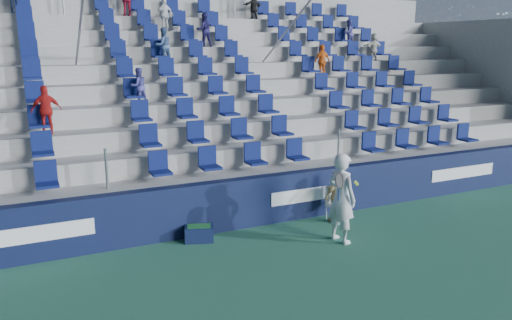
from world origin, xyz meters
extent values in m
plane|color=#2D694C|center=(0.00, 0.00, 0.00)|extent=(70.00, 70.00, 0.00)
cube|color=#0F1738|center=(0.00, 3.15, 0.60)|extent=(24.00, 0.30, 1.20)
cube|color=white|center=(-5.00, 2.99, 0.62)|extent=(3.20, 0.02, 0.34)
cube|color=white|center=(1.50, 2.99, 0.62)|extent=(1.60, 0.02, 0.34)
cube|color=white|center=(7.00, 2.99, 0.62)|extent=(2.40, 0.02, 0.34)
cube|color=#A1A19C|center=(0.00, 3.72, 0.60)|extent=(24.00, 0.85, 1.20)
cube|color=#A1A19C|center=(0.00, 4.57, 0.85)|extent=(24.00, 0.85, 1.70)
cube|color=#A1A19C|center=(0.00, 5.42, 1.10)|extent=(24.00, 0.85, 2.20)
cube|color=#A1A19C|center=(0.00, 6.28, 1.35)|extent=(24.00, 0.85, 2.70)
cube|color=#A1A19C|center=(0.00, 7.12, 1.60)|extent=(24.00, 0.85, 3.20)
cube|color=#A1A19C|center=(0.00, 7.97, 1.85)|extent=(24.00, 0.85, 3.70)
cube|color=#A1A19C|center=(0.00, 8.82, 2.10)|extent=(24.00, 0.85, 4.20)
cube|color=#A1A19C|center=(0.00, 9.68, 2.35)|extent=(24.00, 0.85, 4.70)
cube|color=#A1A19C|center=(0.00, 10.52, 2.60)|extent=(24.00, 0.85, 5.20)
cube|color=#A1A19C|center=(0.00, 11.20, 3.10)|extent=(24.00, 0.50, 6.20)
cube|color=#A1A19C|center=(11.85, 7.12, 2.60)|extent=(0.30, 7.65, 5.20)
cube|color=#0D174F|center=(0.00, 3.72, 1.55)|extent=(16.05, 0.50, 0.70)
cube|color=#0D174F|center=(0.00, 4.57, 2.05)|extent=(16.05, 0.50, 0.70)
cube|color=#0D174F|center=(0.00, 5.42, 2.55)|extent=(16.05, 0.50, 0.70)
cube|color=#0D174F|center=(0.00, 6.28, 3.05)|extent=(16.05, 0.50, 0.70)
cube|color=#0D174F|center=(0.00, 7.12, 3.55)|extent=(16.05, 0.50, 0.70)
cube|color=#0D174F|center=(0.00, 7.97, 4.05)|extent=(16.05, 0.50, 0.70)
cube|color=#0D174F|center=(0.00, 8.82, 4.55)|extent=(16.05, 0.50, 0.70)
cube|color=#0D174F|center=(0.00, 9.68, 5.05)|extent=(16.05, 0.50, 0.70)
cube|color=#0D174F|center=(0.00, 10.52, 5.55)|extent=(16.05, 0.50, 0.70)
cylinder|color=gray|center=(-3.00, 7.12, 4.35)|extent=(0.06, 7.68, 4.55)
cylinder|color=gray|center=(3.00, 7.12, 4.35)|extent=(0.06, 7.68, 4.55)
imported|color=orange|center=(4.63, 7.08, 3.74)|extent=(0.67, 0.37, 1.08)
imported|color=#AE1817|center=(-4.01, 5.38, 2.77)|extent=(0.69, 0.33, 1.15)
imported|color=beige|center=(7.39, 7.93, 4.20)|extent=(0.96, 0.50, 0.99)
imported|color=white|center=(0.06, 9.62, 5.23)|extent=(0.66, 0.39, 1.06)
imported|color=black|center=(3.70, 10.47, 5.69)|extent=(0.96, 0.56, 0.98)
imported|color=#1D184A|center=(1.12, 8.77, 4.74)|extent=(0.52, 0.41, 1.07)
imported|color=#3E5A89|center=(-0.49, 7.92, 4.24)|extent=(0.59, 0.49, 1.08)
imported|color=#42418F|center=(-1.66, 6.23, 3.19)|extent=(0.55, 0.47, 0.98)
imported|color=#403C85|center=(6.84, 8.77, 4.70)|extent=(0.56, 0.48, 0.99)
imported|color=silver|center=(1.61, 1.40, 1.00)|extent=(0.63, 0.82, 2.01)
cylinder|color=navy|center=(1.36, 1.15, 1.18)|extent=(0.03, 0.03, 0.28)
torus|color=black|center=(1.36, 1.15, 1.48)|extent=(0.30, 0.17, 0.28)
plane|color=#262626|center=(1.36, 1.15, 1.48)|extent=(0.30, 0.16, 0.29)
sphere|color=#BED030|center=(1.86, 1.20, 1.34)|extent=(0.07, 0.07, 0.07)
sphere|color=#BED030|center=(1.86, 1.26, 1.37)|extent=(0.07, 0.07, 0.07)
cube|color=white|center=(2.25, 2.55, 0.40)|extent=(0.45, 0.45, 0.04)
cube|color=white|center=(2.25, 2.73, 0.64)|extent=(0.38, 0.10, 0.47)
cylinder|color=white|center=(2.09, 2.40, 0.19)|extent=(0.03, 0.03, 0.38)
cylinder|color=white|center=(2.40, 2.40, 0.19)|extent=(0.03, 0.03, 0.38)
cylinder|color=white|center=(2.09, 2.70, 0.19)|extent=(0.03, 0.03, 0.38)
cylinder|color=white|center=(2.40, 2.70, 0.19)|extent=(0.03, 0.03, 0.38)
imported|color=tan|center=(2.25, 2.50, 0.65)|extent=(0.80, 0.43, 1.30)
cube|color=#10193C|center=(-1.22, 2.75, 0.17)|extent=(0.72, 0.59, 0.34)
cube|color=#1E662D|center=(-1.22, 2.75, 0.25)|extent=(0.58, 0.44, 0.20)
camera|label=1|loc=(-4.51, -7.23, 4.26)|focal=35.00mm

